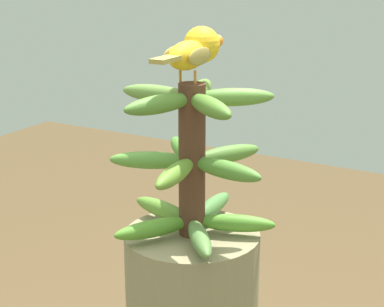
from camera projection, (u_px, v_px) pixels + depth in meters
name	position (u px, v px, depth m)	size (l,w,h in m)	color
banana_bunch	(192.00, 161.00, 1.21)	(0.31, 0.32, 0.29)	#4C2D1E
perched_bird	(195.00, 50.00, 1.18)	(0.07, 0.22, 0.10)	#C68933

